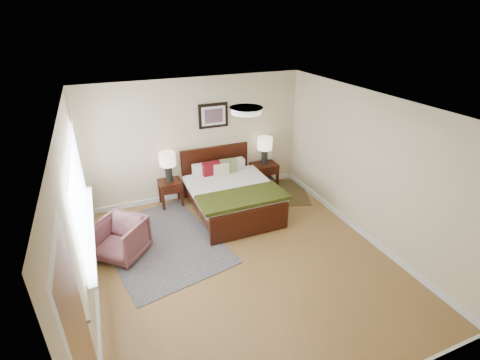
{
  "coord_description": "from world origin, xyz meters",
  "views": [
    {
      "loc": [
        -1.78,
        -4.09,
        3.62
      ],
      "look_at": [
        0.24,
        0.79,
        1.05
      ],
      "focal_mm": 26.0,
      "sensor_mm": 36.0,
      "label": 1
    }
  ],
  "objects": [
    {
      "name": "armchair",
      "position": [
        -1.8,
        0.9,
        0.33
      ],
      "size": [
        1.0,
        1.01,
        0.66
      ],
      "primitive_type": "imported",
      "rotation": [
        0.0,
        0.0,
        -0.74
      ],
      "color": "brown",
      "rests_on": "ground"
    },
    {
      "name": "right_wall",
      "position": [
        2.25,
        0.0,
        1.25
      ],
      "size": [
        0.04,
        5.0,
        2.5
      ],
      "primitive_type": "cube",
      "color": "beige",
      "rests_on": "ground"
    },
    {
      "name": "lamp_right",
      "position": [
        1.43,
        2.27,
        0.98
      ],
      "size": [
        0.32,
        0.32,
        0.61
      ],
      "color": "black",
      "rests_on": "nightstand_right"
    },
    {
      "name": "ceil_fixture",
      "position": [
        0.0,
        0.0,
        2.47
      ],
      "size": [
        0.44,
        0.44,
        0.08
      ],
      "color": "white",
      "rests_on": "ceiling"
    },
    {
      "name": "left_wall",
      "position": [
        -2.25,
        0.0,
        1.25
      ],
      "size": [
        0.04,
        5.0,
        2.5
      ],
      "primitive_type": "cube",
      "color": "beige",
      "rests_on": "ground"
    },
    {
      "name": "window",
      "position": [
        -2.2,
        0.7,
        1.38
      ],
      "size": [
        0.11,
        2.72,
        1.32
      ],
      "color": "silver",
      "rests_on": "left_wall"
    },
    {
      "name": "lamp_left",
      "position": [
        -0.69,
        2.27,
        0.96
      ],
      "size": [
        0.32,
        0.32,
        0.61
      ],
      "color": "black",
      "rests_on": "nightstand_left"
    },
    {
      "name": "wall_art",
      "position": [
        0.35,
        2.47,
        1.72
      ],
      "size": [
        0.62,
        0.05,
        0.5
      ],
      "color": "black",
      "rests_on": "back_wall"
    },
    {
      "name": "door",
      "position": [
        -2.23,
        -1.75,
        1.07
      ],
      "size": [
        0.06,
        1.0,
        2.18
      ],
      "color": "silver",
      "rests_on": "ground"
    },
    {
      "name": "ceiling",
      "position": [
        0.0,
        0.0,
        2.5
      ],
      "size": [
        4.5,
        5.0,
        0.02
      ],
      "primitive_type": "cube",
      "color": "white",
      "rests_on": "back_wall"
    },
    {
      "name": "rug_persian",
      "position": [
        -1.14,
        1.0,
        0.01
      ],
      "size": [
        2.19,
        2.74,
        0.01
      ],
      "primitive_type": "cube",
      "rotation": [
        0.0,
        0.0,
        0.2
      ],
      "color": "#0E2346",
      "rests_on": "ground"
    },
    {
      "name": "nightstand_right",
      "position": [
        1.43,
        2.26,
        0.35
      ],
      "size": [
        0.56,
        0.42,
        0.56
      ],
      "color": "#340F07",
      "rests_on": "ground"
    },
    {
      "name": "floor",
      "position": [
        0.0,
        0.0,
        0.0
      ],
      "size": [
        5.0,
        5.0,
        0.0
      ],
      "primitive_type": "plane",
      "color": "olive",
      "rests_on": "ground"
    },
    {
      "name": "front_wall",
      "position": [
        0.0,
        -2.5,
        1.25
      ],
      "size": [
        4.5,
        0.04,
        2.5
      ],
      "primitive_type": "cube",
      "color": "beige",
      "rests_on": "ground"
    },
    {
      "name": "back_wall",
      "position": [
        0.0,
        2.5,
        1.25
      ],
      "size": [
        4.5,
        0.04,
        2.5
      ],
      "primitive_type": "cube",
      "color": "beige",
      "rests_on": "ground"
    },
    {
      "name": "nightstand_left",
      "position": [
        -0.69,
        2.25,
        0.41
      ],
      "size": [
        0.45,
        0.4,
        0.53
      ],
      "color": "#340F07",
      "rests_on": "ground"
    },
    {
      "name": "bed",
      "position": [
        0.35,
        1.55,
        0.48
      ],
      "size": [
        1.61,
        1.93,
        1.04
      ],
      "color": "#340F07",
      "rests_on": "ground"
    },
    {
      "name": "rug_navy",
      "position": [
        1.79,
        1.8,
        0.01
      ],
      "size": [
        1.19,
        1.44,
        0.01
      ],
      "primitive_type": "cube",
      "rotation": [
        0.0,
        0.0,
        -0.35
      ],
      "color": "black",
      "rests_on": "ground"
    }
  ]
}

